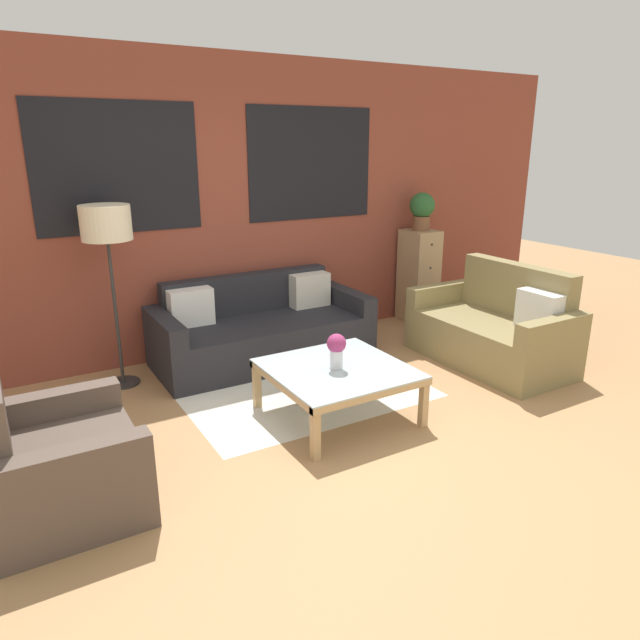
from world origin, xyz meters
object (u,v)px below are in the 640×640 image
at_px(armchair_corner, 57,465).
at_px(flower_vase, 336,348).
at_px(potted_plant, 422,209).
at_px(floor_lamp, 107,230).
at_px(settee_vintage, 494,331).
at_px(coffee_table, 337,374).
at_px(couch_dark, 261,331).
at_px(drawer_cabinet, 418,276).

height_order(armchair_corner, flower_vase, armchair_corner).
xyz_separation_m(potted_plant, flower_vase, (-2.15, -1.64, -0.74)).
xyz_separation_m(floor_lamp, flower_vase, (1.26, -1.48, -0.77)).
bearing_deg(flower_vase, settee_vintage, 6.70).
bearing_deg(coffee_table, couch_dark, 89.10).
height_order(floor_lamp, drawer_cabinet, floor_lamp).
relative_size(floor_lamp, potted_plant, 3.67).
bearing_deg(couch_dark, settee_vintage, -32.83).
bearing_deg(flower_vase, couch_dark, 88.24).
xyz_separation_m(settee_vintage, armchair_corner, (-3.85, -0.38, -0.03)).
distance_m(coffee_table, drawer_cabinet, 2.68).
bearing_deg(flower_vase, coffee_table, 37.98).
height_order(armchair_corner, drawer_cabinet, drawer_cabinet).
bearing_deg(flower_vase, floor_lamp, 130.30).
height_order(settee_vintage, coffee_table, settee_vintage).
height_order(armchair_corner, floor_lamp, floor_lamp).
distance_m(floor_lamp, flower_vase, 2.09).
distance_m(settee_vintage, potted_plant, 1.74).
distance_m(armchair_corner, potted_plant, 4.59).
height_order(armchair_corner, coffee_table, armchair_corner).
bearing_deg(coffee_table, settee_vintage, 6.27).
xyz_separation_m(couch_dark, potted_plant, (2.11, 0.21, 1.02)).
bearing_deg(settee_vintage, flower_vase, -173.30).
xyz_separation_m(coffee_table, flower_vase, (-0.02, -0.02, 0.21)).
xyz_separation_m(coffee_table, drawer_cabinet, (2.13, 1.62, 0.18)).
bearing_deg(settee_vintage, armchair_corner, -174.34).
relative_size(settee_vintage, potted_plant, 3.61).
bearing_deg(drawer_cabinet, couch_dark, -174.19).
distance_m(couch_dark, floor_lamp, 1.68).
bearing_deg(couch_dark, drawer_cabinet, 5.81).
relative_size(couch_dark, settee_vintage, 1.34).
bearing_deg(floor_lamp, armchair_corner, -112.92).
height_order(potted_plant, flower_vase, potted_plant).
relative_size(coffee_table, floor_lamp, 0.65).
distance_m(couch_dark, potted_plant, 2.35).
relative_size(settee_vintage, drawer_cabinet, 1.43).
xyz_separation_m(drawer_cabinet, potted_plant, (-0.00, 0.00, 0.77)).
height_order(settee_vintage, flower_vase, settee_vintage).
bearing_deg(coffee_table, potted_plant, 37.28).
xyz_separation_m(armchair_corner, drawer_cabinet, (4.10, 1.80, 0.25)).
bearing_deg(floor_lamp, flower_vase, -49.70).
relative_size(armchair_corner, flower_vase, 3.35).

